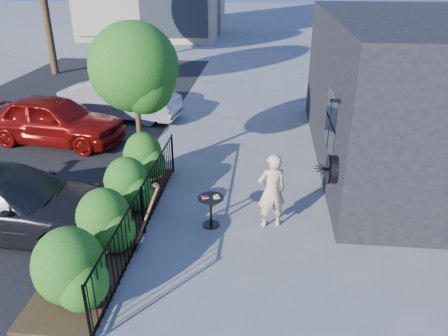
# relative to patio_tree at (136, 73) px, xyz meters

# --- Properties ---
(ground) EXTENTS (120.00, 120.00, 0.00)m
(ground) POSITION_rel_patio_tree_xyz_m (2.24, -2.76, -2.76)
(ground) COLOR gray
(ground) RESTS_ON ground
(shop_building) EXTENTS (6.22, 9.00, 4.00)m
(shop_building) POSITION_rel_patio_tree_xyz_m (7.73, 1.74, -0.76)
(shop_building) COLOR black
(shop_building) RESTS_ON ground
(fence) EXTENTS (0.05, 6.05, 1.10)m
(fence) POSITION_rel_patio_tree_xyz_m (0.74, -2.76, -2.20)
(fence) COLOR black
(fence) RESTS_ON ground
(planting_bed) EXTENTS (1.30, 6.00, 0.08)m
(planting_bed) POSITION_rel_patio_tree_xyz_m (0.04, -2.76, -2.72)
(planting_bed) COLOR #382616
(planting_bed) RESTS_ON ground
(shrubs) EXTENTS (1.10, 5.60, 1.24)m
(shrubs) POSITION_rel_patio_tree_xyz_m (0.14, -2.66, -2.06)
(shrubs) COLOR #235A14
(shrubs) RESTS_ON ground
(patio_tree) EXTENTS (2.20, 2.20, 3.94)m
(patio_tree) POSITION_rel_patio_tree_xyz_m (0.00, 0.00, 0.00)
(patio_tree) COLOR #3F2B19
(patio_tree) RESTS_ON ground
(cafe_table) EXTENTS (0.55, 0.55, 0.74)m
(cafe_table) POSITION_rel_patio_tree_xyz_m (2.11, -2.33, -2.28)
(cafe_table) COLOR black
(cafe_table) RESTS_ON ground
(woman) EXTENTS (0.71, 0.58, 1.68)m
(woman) POSITION_rel_patio_tree_xyz_m (3.39, -2.20, -1.92)
(woman) COLOR beige
(woman) RESTS_ON ground
(shovel) EXTENTS (0.57, 0.20, 1.55)m
(shovel) POSITION_rel_patio_tree_xyz_m (0.98, -3.38, -2.08)
(shovel) COLOR brown
(shovel) RESTS_ON ground
(car_red) EXTENTS (4.65, 2.42, 1.51)m
(car_red) POSITION_rel_patio_tree_xyz_m (-3.41, 2.04, -2.01)
(car_red) COLOR maroon
(car_red) RESTS_ON ground
(car_silver) EXTENTS (4.51, 2.09, 1.43)m
(car_silver) POSITION_rel_patio_tree_xyz_m (-2.06, 4.64, -2.05)
(car_silver) COLOR #B0B0B5
(car_silver) RESTS_ON ground
(car_darkgrey) EXTENTS (4.83, 2.16, 1.38)m
(car_darkgrey) POSITION_rel_patio_tree_xyz_m (-2.06, -2.90, -2.08)
(car_darkgrey) COLOR black
(car_darkgrey) RESTS_ON ground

